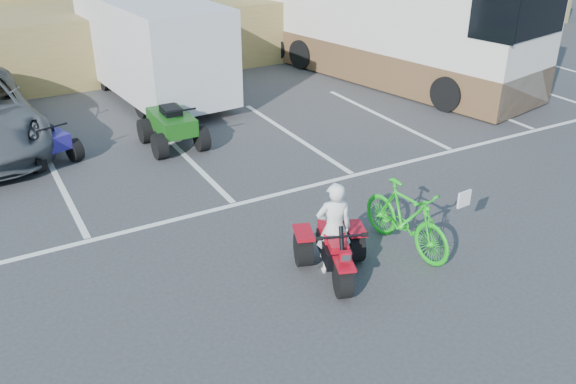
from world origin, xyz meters
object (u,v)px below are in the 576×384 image
rider (334,228)px  quad_atv_blue (48,160)px  cargo_trailer (152,45)px  quad_atv_green (174,146)px  red_trike_atv (334,276)px  rv_motorhome (378,23)px  green_dirt_bike (406,218)px

rider → quad_atv_blue: bearing=-45.1°
rider → quad_atv_blue: 7.36m
cargo_trailer → quad_atv_blue: (-3.52, -3.22, -1.47)m
quad_atv_green → red_trike_atv: bearing=-86.2°
rv_motorhome → rider: bearing=-141.8°
green_dirt_bike → cargo_trailer: cargo_trailer is taller
rider → quad_atv_green: size_ratio=0.93×
quad_atv_blue → red_trike_atv: bearing=-82.8°
red_trike_atv → quad_atv_green: quad_atv_green is taller
green_dirt_bike → quad_atv_blue: green_dirt_bike is taller
quad_atv_green → green_dirt_bike: bearing=-73.2°
red_trike_atv → quad_atv_green: 6.21m
rider → quad_atv_green: rider is taller
cargo_trailer → rv_motorhome: (6.80, -1.12, 0.15)m
green_dirt_bike → cargo_trailer: bearing=90.7°
rv_motorhome → quad_atv_blue: rv_motorhome is taller
red_trike_atv → rider: size_ratio=0.97×
quad_atv_blue → quad_atv_green: size_ratio=0.87×
cargo_trailer → quad_atv_blue: size_ratio=4.23×
cargo_trailer → rv_motorhome: 6.90m
rider → quad_atv_blue: rider is taller
cargo_trailer → green_dirt_bike: bearing=-89.3°
red_trike_atv → rv_motorhome: 11.58m
red_trike_atv → quad_atv_blue: 7.43m
red_trike_atv → rv_motorhome: (7.27, 8.88, 1.62)m
cargo_trailer → rv_motorhome: bearing=-14.2°
red_trike_atv → rider: (0.05, 0.14, 0.75)m
green_dirt_bike → rv_motorhome: bearing=51.4°
green_dirt_bike → quad_atv_blue: (-4.49, 6.65, -0.57)m
quad_atv_green → rv_motorhome: bearing=19.6°
red_trike_atv → green_dirt_bike: bearing=24.8°
red_trike_atv → rv_motorhome: size_ratio=0.14×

